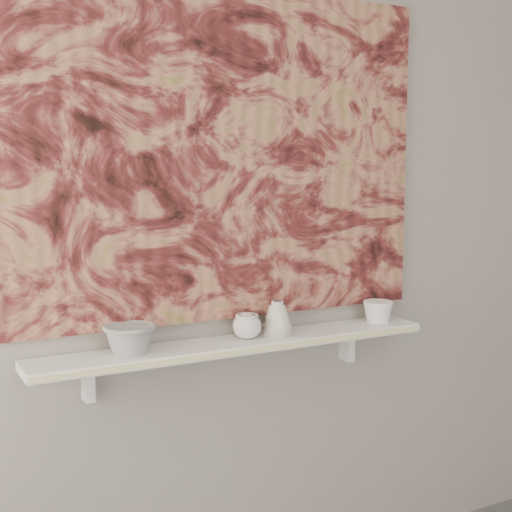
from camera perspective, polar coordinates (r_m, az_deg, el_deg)
wall_back at (r=2.41m, az=-2.49°, el=3.50°), size 3.60×0.00×3.60m
shelf at (r=2.39m, az=-1.44°, el=-7.08°), size 1.40×0.18×0.03m
shelf_stripe at (r=2.31m, az=-0.40°, el=-7.58°), size 1.40×0.01×0.02m
bracket_left at (r=2.31m, az=-13.30°, el=-9.76°), size 0.03×0.06×0.12m
bracket_right at (r=2.71m, az=7.30°, el=-7.06°), size 0.03×0.06×0.12m
painting at (r=2.39m, az=-2.37°, el=8.03°), size 1.50×0.02×1.10m
house_motif at (r=2.62m, az=6.67°, el=1.17°), size 0.09×0.00×0.08m
bowl_grey at (r=2.24m, az=-10.10°, el=-6.54°), size 0.20×0.20×0.09m
cup_cream at (r=2.39m, az=-0.73°, el=-5.62°), size 0.12×0.12×0.09m
bell_vessel at (r=2.45m, az=1.71°, el=-4.98°), size 0.12×0.12×0.12m
bowl_white at (r=2.68m, az=9.73°, el=-4.39°), size 0.13×0.13×0.08m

